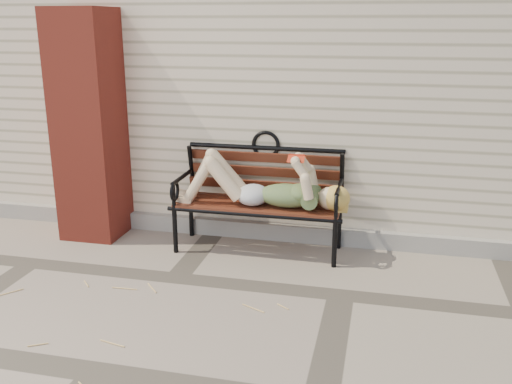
# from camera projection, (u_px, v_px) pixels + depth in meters

# --- Properties ---
(ground) EXTENTS (80.00, 80.00, 0.00)m
(ground) POSITION_uv_depth(u_px,v_px,m) (341.00, 295.00, 4.09)
(ground) COLOR gray
(ground) RESTS_ON ground
(house_wall) EXTENTS (8.00, 4.00, 3.00)m
(house_wall) POSITION_uv_depth(u_px,v_px,m) (369.00, 56.00, 6.45)
(house_wall) COLOR beige
(house_wall) RESTS_ON ground
(foundation_strip) EXTENTS (8.00, 0.10, 0.15)m
(foundation_strip) POSITION_uv_depth(u_px,v_px,m) (351.00, 237.00, 4.97)
(foundation_strip) COLOR gray
(foundation_strip) RESTS_ON ground
(brick_pillar) EXTENTS (0.50, 0.50, 2.00)m
(brick_pillar) POSITION_uv_depth(u_px,v_px,m) (89.00, 126.00, 4.99)
(brick_pillar) COLOR maroon
(brick_pillar) RESTS_ON ground
(garden_bench) EXTENTS (1.52, 0.60, 0.98)m
(garden_bench) POSITION_uv_depth(u_px,v_px,m) (260.00, 185.00, 4.82)
(garden_bench) COLOR black
(garden_bench) RESTS_ON ground
(reading_woman) EXTENTS (1.43, 0.33, 0.45)m
(reading_woman) POSITION_uv_depth(u_px,v_px,m) (259.00, 186.00, 4.70)
(reading_woman) COLOR #0B394D
(reading_woman) RESTS_ON ground
(straw_scatter) EXTENTS (2.88, 1.75, 0.01)m
(straw_scatter) POSITION_uv_depth(u_px,v_px,m) (20.00, 349.00, 3.41)
(straw_scatter) COLOR tan
(straw_scatter) RESTS_ON ground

